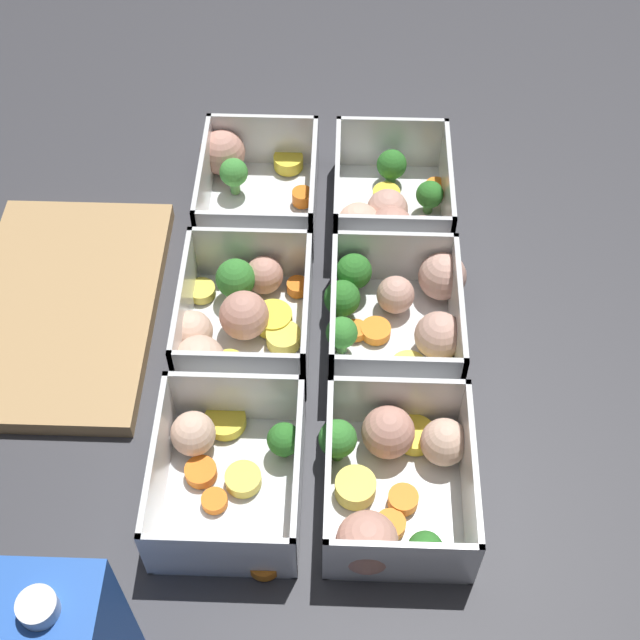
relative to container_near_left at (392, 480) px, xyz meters
The scene contains 8 objects.
ground_plane 0.19m from the container_near_left, 21.37° to the left, with size 4.00×4.00×0.00m, color #38383D.
container_near_left is the anchor object (origin of this frame).
container_near_center 0.18m from the container_near_left, ahead, with size 0.16×0.15×0.07m.
container_near_right 0.32m from the container_near_left, ahead, with size 0.17×0.14×0.07m.
container_far_left 0.14m from the container_near_left, 86.18° to the left, with size 0.17×0.12×0.07m.
container_far_center 0.22m from the container_near_left, 41.20° to the left, with size 0.17×0.14×0.07m.
container_far_right 0.39m from the container_near_left, 22.74° to the left, with size 0.17×0.14×0.07m.
cutting_board 0.37m from the container_near_left, 59.63° to the left, with size 0.28×0.18×0.02m.
Camera 1 is at (-0.53, -0.02, 0.70)m, focal length 50.00 mm.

